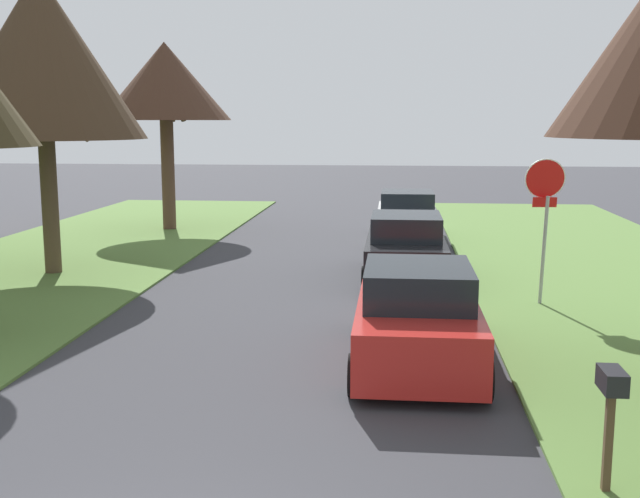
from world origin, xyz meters
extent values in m
cylinder|color=#9EA0A5|center=(4.86, 10.49, 1.16)|extent=(0.07, 0.40, 2.24)
cylinder|color=white|center=(4.86, 10.70, 2.60)|extent=(0.81, 0.19, 0.80)
cylinder|color=red|center=(4.86, 10.70, 2.60)|extent=(0.77, 0.19, 0.76)
cube|color=red|center=(4.86, 10.63, 2.13)|extent=(0.48, 0.09, 0.20)
cylinder|color=#4D3C2A|center=(-6.48, 12.85, 1.68)|extent=(0.40, 0.40, 3.25)
cone|color=#3D2D1D|center=(-6.48, 12.85, 5.25)|extent=(4.80, 4.80, 3.89)
cylinder|color=#4D3C2A|center=(-5.96, 12.31, 3.84)|extent=(1.29, 1.25, 1.21)
cylinder|color=#4D3C2A|center=(-5.73, 12.92, 3.91)|extent=(0.33, 1.62, 1.35)
cylinder|color=brown|center=(-5.86, 20.70, 1.90)|extent=(0.45, 0.45, 3.70)
cone|color=#412A1E|center=(-5.86, 20.70, 5.04)|extent=(4.38, 4.38, 2.58)
cylinder|color=brown|center=(-5.55, 20.98, 4.28)|extent=(0.82, 0.88, 1.20)
cylinder|color=brown|center=(-5.46, 20.56, 4.37)|extent=(0.53, 1.02, 1.36)
cube|color=red|center=(2.24, 6.68, 0.59)|extent=(1.83, 4.40, 0.85)
cube|color=black|center=(2.24, 6.46, 1.29)|extent=(1.60, 2.03, 0.56)
cylinder|color=black|center=(1.37, 8.32, 0.30)|extent=(0.20, 0.60, 0.60)
cylinder|color=black|center=(3.11, 8.33, 0.30)|extent=(0.20, 0.60, 0.60)
cylinder|color=black|center=(1.37, 5.02, 0.30)|extent=(0.20, 0.60, 0.60)
cylinder|color=black|center=(3.11, 5.03, 0.30)|extent=(0.20, 0.60, 0.60)
cube|color=black|center=(2.14, 13.11, 0.59)|extent=(1.83, 4.40, 0.85)
cube|color=black|center=(2.14, 12.89, 1.29)|extent=(1.60, 2.03, 0.56)
cylinder|color=black|center=(1.27, 14.76, 0.30)|extent=(0.20, 0.60, 0.60)
cylinder|color=black|center=(3.01, 14.76, 0.30)|extent=(0.20, 0.60, 0.60)
cylinder|color=black|center=(1.27, 11.46, 0.30)|extent=(0.20, 0.60, 0.60)
cylinder|color=black|center=(3.01, 11.46, 0.30)|extent=(0.20, 0.60, 0.60)
cube|color=white|center=(2.26, 19.13, 0.59)|extent=(1.83, 4.40, 0.85)
cube|color=black|center=(2.26, 18.91, 1.29)|extent=(1.60, 2.03, 0.56)
cylinder|color=black|center=(1.38, 20.78, 0.30)|extent=(0.20, 0.60, 0.60)
cylinder|color=black|center=(3.12, 20.78, 0.30)|extent=(0.20, 0.60, 0.60)
cylinder|color=black|center=(1.39, 17.48, 0.30)|extent=(0.20, 0.60, 0.60)
cylinder|color=black|center=(3.13, 17.48, 0.30)|extent=(0.20, 0.60, 0.60)
cube|color=brown|center=(4.04, 2.44, 0.58)|extent=(0.08, 0.08, 1.05)
cube|color=black|center=(4.04, 2.44, 1.21)|extent=(0.22, 0.44, 0.22)
camera|label=1|loc=(1.87, -5.12, 3.75)|focal=43.39mm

